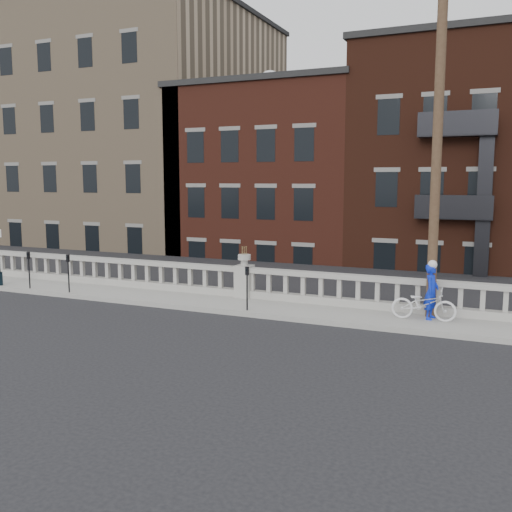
# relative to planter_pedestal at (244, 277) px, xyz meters

# --- Properties ---
(ground) EXTENTS (120.00, 120.00, 0.00)m
(ground) POSITION_rel_planter_pedestal_xyz_m (0.00, -3.95, -0.83)
(ground) COLOR black
(ground) RESTS_ON ground
(sidewalk) EXTENTS (32.00, 2.20, 0.15)m
(sidewalk) POSITION_rel_planter_pedestal_xyz_m (0.00, -0.95, -0.76)
(sidewalk) COLOR #99968E
(sidewalk) RESTS_ON ground
(balustrade) EXTENTS (28.00, 0.34, 1.03)m
(balustrade) POSITION_rel_planter_pedestal_xyz_m (0.00, 0.00, -0.19)
(balustrade) COLOR #99968E
(balustrade) RESTS_ON sidewalk
(planter_pedestal) EXTENTS (0.55, 0.55, 1.76)m
(planter_pedestal) POSITION_rel_planter_pedestal_xyz_m (0.00, 0.00, 0.00)
(planter_pedestal) COLOR #99968E
(planter_pedestal) RESTS_ON sidewalk
(lower_level) EXTENTS (80.00, 44.00, 20.80)m
(lower_level) POSITION_rel_planter_pedestal_xyz_m (0.56, 19.09, 1.80)
(lower_level) COLOR #605E59
(lower_level) RESTS_ON ground
(utility_pole) EXTENTS (1.60, 0.28, 10.00)m
(utility_pole) POSITION_rel_planter_pedestal_xyz_m (6.20, -0.35, 4.41)
(utility_pole) COLOR #422D1E
(utility_pole) RESTS_ON sidewalk
(parking_meter_a) EXTENTS (0.10, 0.09, 1.36)m
(parking_meter_a) POSITION_rel_planter_pedestal_xyz_m (-7.94, -1.80, 0.17)
(parking_meter_a) COLOR black
(parking_meter_a) RESTS_ON sidewalk
(parking_meter_b) EXTENTS (0.10, 0.09, 1.36)m
(parking_meter_b) POSITION_rel_planter_pedestal_xyz_m (-6.08, -1.80, 0.17)
(parking_meter_b) COLOR black
(parking_meter_b) RESTS_ON sidewalk
(parking_meter_c) EXTENTS (0.10, 0.09, 1.36)m
(parking_meter_c) POSITION_rel_planter_pedestal_xyz_m (0.93, -1.80, 0.17)
(parking_meter_c) COLOR black
(parking_meter_c) RESTS_ON sidewalk
(bicycle) EXTENTS (1.83, 0.72, 0.95)m
(bicycle) POSITION_rel_planter_pedestal_xyz_m (6.07, -0.88, -0.21)
(bicycle) COLOR silver
(bicycle) RESTS_ON sidewalk
(cyclist) EXTENTS (0.47, 0.64, 1.61)m
(cyclist) POSITION_rel_planter_pedestal_xyz_m (6.25, -0.66, 0.12)
(cyclist) COLOR #0D27CC
(cyclist) RESTS_ON sidewalk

